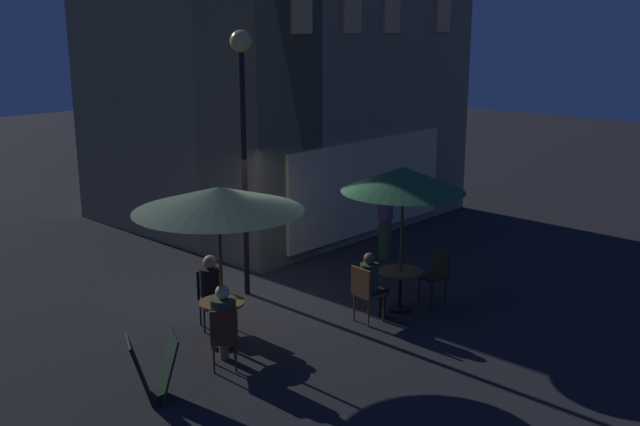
{
  "coord_description": "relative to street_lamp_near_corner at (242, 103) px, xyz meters",
  "views": [
    {
      "loc": [
        -8.23,
        -8.96,
        4.8
      ],
      "look_at": [
        0.88,
        -0.65,
        1.65
      ],
      "focal_mm": 41.72,
      "sensor_mm": 36.0,
      "label": 1
    }
  ],
  "objects": [
    {
      "name": "ground_plane",
      "position": [
        -0.35,
        -0.67,
        -3.48
      ],
      "size": [
        60.0,
        60.0,
        0.0
      ],
      "primitive_type": "plane",
      "color": "black"
    },
    {
      "name": "cafe_building",
      "position": [
        3.32,
        2.66,
        0.12
      ],
      "size": [
        7.48,
        6.78,
        7.22
      ],
      "color": "gray",
      "rests_on": "ground"
    },
    {
      "name": "street_lamp_near_corner",
      "position": [
        0.0,
        0.0,
        0.0
      ],
      "size": [
        0.38,
        0.38,
        4.71
      ],
      "color": "black",
      "rests_on": "ground"
    },
    {
      "name": "menu_sandwich_board",
      "position": [
        -3.48,
        -2.03,
        -3.04
      ],
      "size": [
        0.82,
        0.78,
        0.86
      ],
      "rotation": [
        0.0,
        0.0,
        -0.49
      ],
      "color": "black",
      "rests_on": "ground"
    },
    {
      "name": "cafe_table_0",
      "position": [
        1.22,
        -2.56,
        -2.94
      ],
      "size": [
        0.76,
        0.76,
        0.72
      ],
      "color": "black",
      "rests_on": "ground"
    },
    {
      "name": "cafe_table_1",
      "position": [
        -1.81,
        -1.46,
        -2.96
      ],
      "size": [
        0.69,
        0.69,
        0.74
      ],
      "color": "black",
      "rests_on": "ground"
    },
    {
      "name": "patio_umbrella_0",
      "position": [
        1.22,
        -2.56,
        -1.18
      ],
      "size": [
        2.08,
        2.08,
        2.52
      ],
      "color": "black",
      "rests_on": "ground"
    },
    {
      "name": "patio_umbrella_1",
      "position": [
        -1.81,
        -1.46,
        -1.16
      ],
      "size": [
        2.52,
        2.52,
        2.51
      ],
      "color": "black",
      "rests_on": "ground"
    },
    {
      "name": "cafe_chair_0",
      "position": [
        0.38,
        -2.45,
        -2.9
      ],
      "size": [
        0.47,
        0.47,
        0.96
      ],
      "rotation": [
        0.0,
        0.0,
        -0.12
      ],
      "color": "brown",
      "rests_on": "ground"
    },
    {
      "name": "cafe_chair_1",
      "position": [
        2.0,
        -2.78,
        -2.92
      ],
      "size": [
        0.51,
        0.51,
        0.92
      ],
      "rotation": [
        0.0,
        0.0,
        2.86
      ],
      "color": "black",
      "rests_on": "ground"
    },
    {
      "name": "cafe_chair_2",
      "position": [
        -1.41,
        -0.68,
        -2.93
      ],
      "size": [
        0.52,
        0.52,
        0.93
      ],
      "rotation": [
        0.0,
        0.0,
        -2.04
      ],
      "color": "black",
      "rests_on": "ground"
    },
    {
      "name": "cafe_chair_3",
      "position": [
        -2.32,
        -2.09,
        -2.93
      ],
      "size": [
        0.54,
        0.54,
        0.94
      ],
      "rotation": [
        0.0,
        0.0,
        0.89
      ],
      "color": "#553019",
      "rests_on": "ground"
    },
    {
      "name": "patron_seated_0",
      "position": [
        0.54,
        -2.47,
        -2.81
      ],
      "size": [
        0.52,
        0.34,
        1.19
      ],
      "rotation": [
        0.0,
        0.0,
        -0.12
      ],
      "color": "black",
      "rests_on": "ground"
    },
    {
      "name": "patron_seated_1",
      "position": [
        -1.48,
        -0.8,
        -2.78
      ],
      "size": [
        0.47,
        0.54,
        1.24
      ],
      "rotation": [
        0.0,
        0.0,
        -2.04
      ],
      "color": "#522E63",
      "rests_on": "ground"
    },
    {
      "name": "patron_seated_2",
      "position": [
        -2.23,
        -1.98,
        -2.77
      ],
      "size": [
        0.53,
        0.55,
        1.26
      ],
      "rotation": [
        0.0,
        0.0,
        0.89
      ],
      "color": "#7A6D5A",
      "rests_on": "ground"
    },
    {
      "name": "patron_standing_3",
      "position": [
        3.34,
        -0.6,
        -2.64
      ],
      "size": [
        0.32,
        0.32,
        1.66
      ],
      "rotation": [
        0.0,
        0.0,
        0.65
      ],
      "color": "#364F31",
      "rests_on": "ground"
    }
  ]
}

